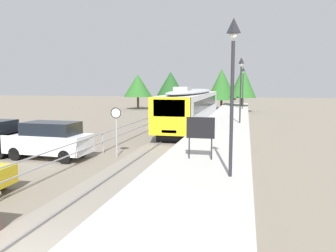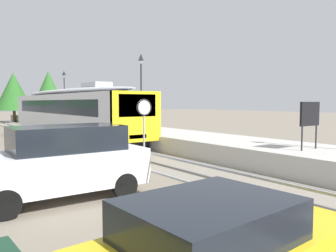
% 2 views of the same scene
% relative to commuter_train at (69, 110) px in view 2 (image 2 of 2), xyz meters
% --- Properties ---
extents(ground_plane, '(160.00, 160.00, 0.00)m').
position_rel_commuter_train_xyz_m(ground_plane, '(-3.00, -2.71, -2.15)').
color(ground_plane, slate).
extents(track_rails, '(3.20, 60.00, 0.14)m').
position_rel_commuter_train_xyz_m(track_rails, '(0.00, -2.71, -2.11)').
color(track_rails, gray).
rests_on(track_rails, ground).
extents(commuter_train, '(2.82, 19.34, 3.74)m').
position_rel_commuter_train_xyz_m(commuter_train, '(0.00, 0.00, 0.00)').
color(commuter_train, silver).
rests_on(commuter_train, track_rails).
extents(station_platform, '(3.90, 60.00, 0.90)m').
position_rel_commuter_train_xyz_m(station_platform, '(3.25, -2.71, -1.70)').
color(station_platform, '#B7B5AD').
rests_on(station_platform, ground).
extents(platform_lamp_mid_platform, '(0.34, 0.34, 5.35)m').
position_rel_commuter_train_xyz_m(platform_lamp_mid_platform, '(4.44, -2.74, 2.48)').
color(platform_lamp_mid_platform, '#232328').
rests_on(platform_lamp_mid_platform, station_platform).
extents(platform_lamp_far_end, '(0.34, 0.34, 5.35)m').
position_rel_commuter_train_xyz_m(platform_lamp_far_end, '(4.44, 13.84, 2.48)').
color(platform_lamp_far_end, '#232328').
rests_on(platform_lamp_far_end, station_platform).
extents(platform_notice_board, '(1.20, 0.08, 1.80)m').
position_rel_commuter_train_xyz_m(platform_notice_board, '(3.06, -16.87, 0.04)').
color(platform_notice_board, '#232328').
rests_on(platform_notice_board, station_platform).
extents(speed_limit_sign, '(0.61, 0.10, 2.81)m').
position_rel_commuter_train_xyz_m(speed_limit_sign, '(-2.12, -13.50, -0.02)').
color(speed_limit_sign, '#9EA0A5').
rests_on(speed_limit_sign, ground).
extents(carpark_fence, '(0.06, 36.06, 1.25)m').
position_rel_commuter_train_xyz_m(carpark_fence, '(-3.30, -12.71, -1.24)').
color(carpark_fence, '#9EA0A5').
rests_on(carpark_fence, ground).
extents(parked_suv_white, '(4.66, 2.05, 2.04)m').
position_rel_commuter_train_xyz_m(parked_suv_white, '(-5.55, -14.73, -1.08)').
color(parked_suv_white, white).
rests_on(parked_suv_white, ground).
extents(tree_behind_carpark, '(3.91, 3.91, 6.64)m').
position_rel_commuter_train_xyz_m(tree_behind_carpark, '(4.35, 19.45, 2.23)').
color(tree_behind_carpark, brown).
rests_on(tree_behind_carpark, ground).
extents(tree_behind_station_far, '(4.71, 4.71, 6.57)m').
position_rel_commuter_train_xyz_m(tree_behind_station_far, '(1.02, 23.43, 1.94)').
color(tree_behind_station_far, brown).
rests_on(tree_behind_station_far, ground).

